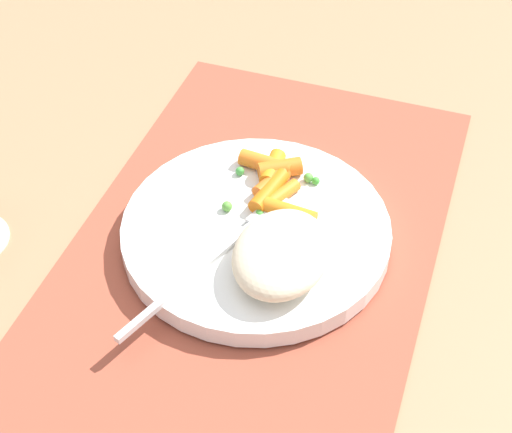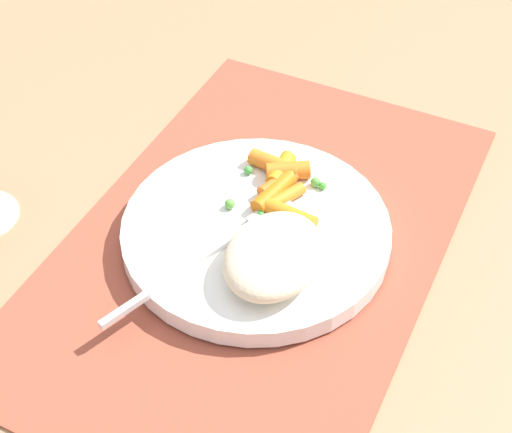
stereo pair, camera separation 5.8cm
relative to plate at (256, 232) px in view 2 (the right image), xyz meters
The scene contains 7 objects.
ground_plane 0.02m from the plate, ahead, with size 2.40×2.40×0.00m, color #997551.
placemat 0.01m from the plate, ahead, with size 0.51×0.32×0.01m, color #9E4733.
plate is the anchor object (origin of this frame).
rice_mound 0.06m from the plate, 138.81° to the right, with size 0.10×0.08×0.04m, color beige.
carrot_portion 0.06m from the plate, ahead, with size 0.08×0.09×0.02m.
pea_scatter 0.05m from the plate, ahead, with size 0.08×0.08×0.01m.
fork 0.04m from the plate, 159.05° to the left, with size 0.20×0.08×0.01m.
Camera 2 is at (-0.44, -0.21, 0.52)m, focal length 54.76 mm.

